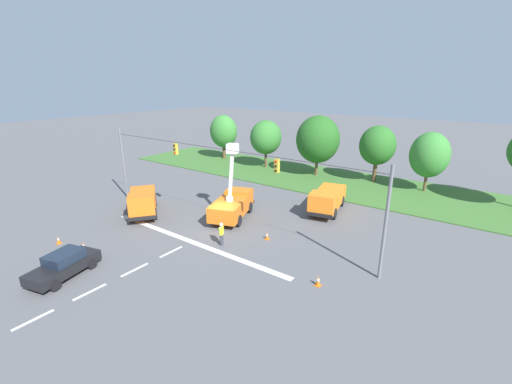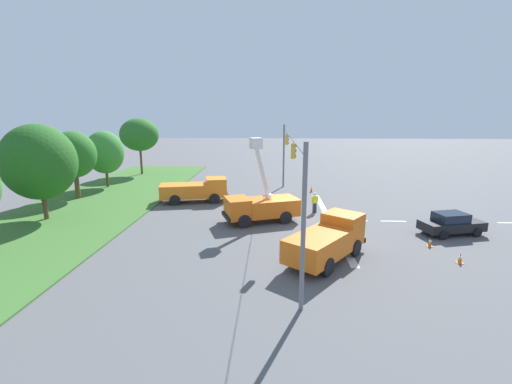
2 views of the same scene
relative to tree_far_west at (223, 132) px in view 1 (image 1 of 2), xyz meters
The scene contains 18 objects.
ground_plane 26.56m from the tree_far_west, 49.45° to the right, with size 200.00×200.00×0.00m, color #565659.
grass_verge 17.66m from the tree_far_west, ahead, with size 56.00×12.00×0.10m, color #3D6B2D.
lane_markings 30.34m from the tree_far_west, 55.43° to the right, with size 17.60×15.25×0.01m.
signal_gantry 26.25m from the tree_far_west, 49.36° to the right, with size 26.20×0.33×7.20m.
tree_far_west is the anchor object (origin of this frame).
tree_west 8.47m from the tree_far_west, ahead, with size 4.16×4.57×6.55m.
tree_centre 16.08m from the tree_far_west, ahead, with size 5.36×5.50×7.58m.
tree_east 23.02m from the tree_far_west, ahead, with size 4.12×4.25×6.74m.
tree_far_east 28.65m from the tree_far_west, ahead, with size 4.03×4.23×6.51m.
utility_truck_bucket_lift 24.37m from the tree_far_west, 47.11° to the right, with size 4.29×6.26×6.55m.
utility_truck_support_near 23.97m from the tree_far_west, 66.81° to the right, with size 6.09×5.42×2.39m.
utility_truck_support_far 25.37m from the tree_far_west, 26.64° to the right, with size 3.60×6.75×2.28m.
sedan_black 34.45m from the tree_far_west, 65.58° to the right, with size 2.76×4.60×1.56m.
road_worker 29.62m from the tree_far_west, 49.21° to the right, with size 0.37×0.61×1.77m.
traffic_cone_foreground_left 31.28m from the tree_far_west, 67.81° to the right, with size 0.36×0.36×0.60m.
traffic_cone_foreground_right 35.91m from the tree_far_west, 39.93° to the right, with size 0.36×0.36×0.69m.
traffic_cone_mid_left 30.97m from the tree_far_west, 72.54° to the right, with size 0.36×0.36×0.61m.
traffic_cone_mid_right 29.23m from the tree_far_west, 42.37° to the right, with size 0.36×0.36×0.61m.
Camera 1 is at (17.73, -19.38, 11.60)m, focal length 24.00 mm.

